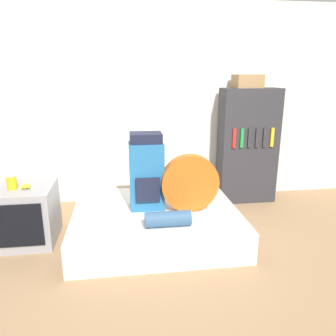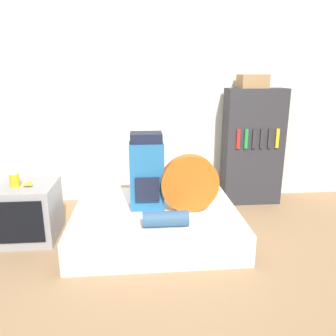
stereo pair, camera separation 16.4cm
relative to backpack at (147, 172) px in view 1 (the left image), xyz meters
The scene contains 11 objects.
ground_plane 0.96m from the backpack, 74.14° to the right, with size 16.00×16.00×0.00m, color #997551.
wall_back 1.27m from the backpack, 80.95° to the left, with size 8.00×0.05×2.60m.
bed 0.56m from the backpack, 37.94° to the right, with size 1.72×1.41×0.31m.
backpack is the anchor object (origin of this frame).
tent_bag 0.47m from the backpack, 17.43° to the right, with size 0.60×0.13×0.60m.
sleeping_roll 0.61m from the backpack, 71.98° to the right, with size 0.43×0.15×0.15m.
television 1.31m from the backpack, behind, with size 0.57×0.61×0.60m.
canister 1.34m from the backpack, behind, with size 0.09×0.09×0.14m.
banana_bunch 1.21m from the backpack, behind, with size 0.11×0.14×0.04m.
bookshelf 1.66m from the backpack, 30.43° to the left, with size 0.76×0.35×1.53m.
cardboard_box 1.85m from the backpack, 31.96° to the left, with size 0.34×0.30×0.17m.
Camera 1 is at (-0.40, -2.66, 1.70)m, focal length 35.00 mm.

